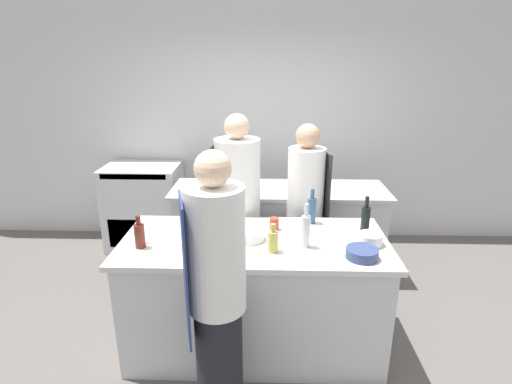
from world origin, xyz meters
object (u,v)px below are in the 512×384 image
Objects in this scene: oven_range at (145,206)px; chef_at_stove at (305,214)px; bottle_cooking_oil at (306,230)px; bowl_mixing_large at (370,239)px; bottle_sauce at (365,220)px; bowl_wooden_salad at (249,235)px; bowl_ceramic_blue at (362,253)px; chef_at_prep_near at (217,295)px; cup at (274,224)px; bottle_wine at (199,214)px; bowl_prep_small at (210,247)px; chef_at_pass_far at (238,212)px; bottle_water at (273,241)px; bottle_vinegar at (140,235)px; bottle_olive_oil at (312,210)px.

oven_range is 0.60× the size of chef_at_stove.
bottle_cooking_oil reaches higher than oven_range.
bowl_mixing_large is (0.39, -0.77, 0.12)m from chef_at_stove.
bottle_sauce reaches higher than bowl_wooden_salad.
bottle_sauce reaches higher than bowl_ceramic_blue.
cup is at bearing -36.39° from chef_at_prep_near.
chef_at_prep_near is 0.94m from bottle_wine.
chef_at_stove is 7.65× the size of bowl_ceramic_blue.
bottle_cooking_oil is (0.80, -0.33, 0.02)m from bottle_wine.
chef_at_stove is 5.15× the size of bottle_cooking_oil.
bottle_sauce is 3.15× the size of cup.
bottle_wine is 0.88× the size of bottle_sauce.
chef_at_pass_far is at bearing 81.24° from bowl_prep_small.
chef_at_pass_far is 0.94m from bottle_cooking_oil.
cup is at bearing 45.63° from bowl_wooden_salad.
cup is at bearing 87.92° from bottle_water.
bottle_cooking_oil is 1.35× the size of bowl_prep_small.
chef_at_pass_far is at bearing 110.00° from bottle_water.
bottle_water is (0.93, -0.04, -0.01)m from bottle_vinegar.
chef_at_stove is at bearing 91.80° from bottle_olive_oil.
oven_range is 2.73m from chef_at_prep_near.
bottle_sauce is at bearing -115.01° from chef_at_pass_far.
chef_at_prep_near is 7.76× the size of bowl_wooden_salad.
bottle_vinegar is (-0.60, 0.53, 0.13)m from chef_at_prep_near.
chef_at_prep_near reaches higher than bowl_wooden_salad.
bowl_mixing_large is (1.62, 0.10, -0.05)m from bottle_vinegar.
chef_at_stove is 6.94× the size of bowl_prep_small.
bottle_wine is 1.28× the size of bottle_water.
bowl_ceramic_blue reaches higher than bowl_prep_small.
chef_at_pass_far reaches higher than bottle_vinegar.
bottle_sauce is (0.46, 0.23, -0.01)m from bottle_cooking_oil.
bowl_mixing_large is at bearing -73.53° from chef_at_prep_near.
bottle_wine is 1.30m from bowl_mixing_large.
bottle_cooking_oil reaches higher than bowl_ceramic_blue.
bottle_sauce is 1.45× the size of bottle_water.
bottle_vinegar is 1.62m from bowl_mixing_large.
chef_at_pass_far is at bearing 152.16° from bottle_sauce.
chef_at_stove is 7.39× the size of bowl_wooden_salad.
chef_at_prep_near is 10.11× the size of bowl_mixing_large.
bowl_ceramic_blue is 2.27× the size of cup.
bottle_water is (1.51, -1.95, 0.50)m from oven_range.
bottle_sauce is 0.40m from bowl_ceramic_blue.
chef_at_stove reaches higher than cup.
chef_at_pass_far is 5.44× the size of bottle_cooking_oil.
bowl_wooden_salad is at bearing 176.47° from bowl_mixing_large.
chef_at_prep_near reaches higher than bottle_sauce.
chef_at_prep_near is 5.78× the size of bottle_sauce.
chef_at_prep_near reaches higher than bottle_wine.
bottle_vinegar is 0.51m from bottle_wine.
cup is (-0.30, -0.14, -0.07)m from bottle_olive_oil.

